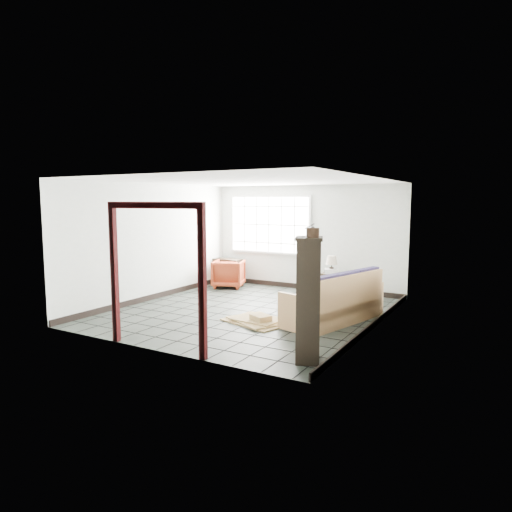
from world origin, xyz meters
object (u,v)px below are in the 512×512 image
Objects in this scene: futon_sofa at (336,304)px; side_table at (332,277)px; tall_shelf at (308,299)px; armchair at (229,272)px.

side_table is (-0.89, 2.16, 0.10)m from futon_sofa.
futon_sofa is 2.25m from tall_shelf.
tall_shelf reaches higher than side_table.
tall_shelf is at bearing -73.74° from side_table.
armchair is 0.45× the size of tall_shelf.
tall_shelf reaches higher than futon_sofa.
futon_sofa is 2.34m from side_table.
side_table is (2.69, 0.30, 0.05)m from armchair.
tall_shelf is at bearing -64.68° from futon_sofa.
side_table is at bearing 127.99° from futon_sofa.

